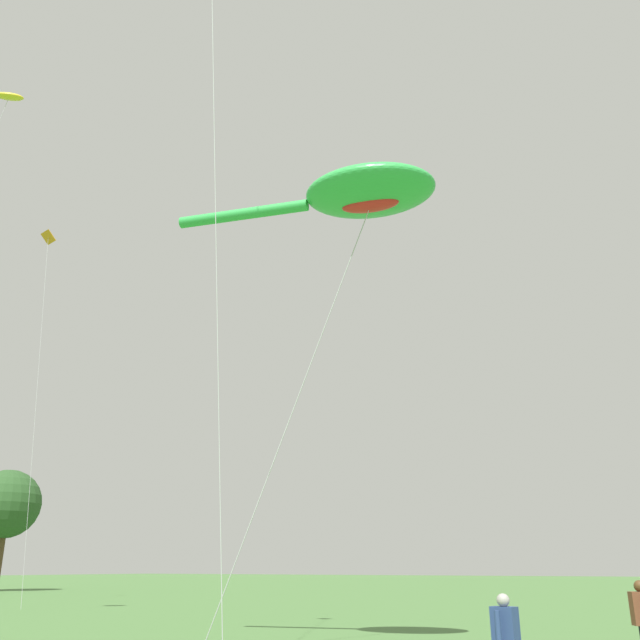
{
  "coord_description": "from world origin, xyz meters",
  "views": [
    {
      "loc": [
        -12.12,
        -0.44,
        1.89
      ],
      "look_at": [
        1.43,
        7.29,
        7.43
      ],
      "focal_mm": 39.07,
      "sensor_mm": 36.0,
      "label": 1
    }
  ],
  "objects_px": {
    "small_kite_triangle_green": "(46,263)",
    "tree_pine_center": "(6,504)",
    "small_kite_delta_white": "(8,101)",
    "big_show_kite": "(364,194)",
    "person_grey_haired_man": "(506,638)"
  },
  "relations": [
    {
      "from": "small_kite_triangle_green",
      "to": "tree_pine_center",
      "type": "distance_m",
      "value": 27.26
    },
    {
      "from": "big_show_kite",
      "to": "small_kite_delta_white",
      "type": "bearing_deg",
      "value": 166.19
    },
    {
      "from": "small_kite_delta_white",
      "to": "tree_pine_center",
      "type": "xyz_separation_m",
      "value": [
        24.38,
        28.96,
        -13.95
      ]
    },
    {
      "from": "big_show_kite",
      "to": "tree_pine_center",
      "type": "bearing_deg",
      "value": 138.25
    },
    {
      "from": "small_kite_triangle_green",
      "to": "tree_pine_center",
      "type": "height_order",
      "value": "small_kite_triangle_green"
    },
    {
      "from": "person_grey_haired_man",
      "to": "tree_pine_center",
      "type": "height_order",
      "value": "tree_pine_center"
    },
    {
      "from": "big_show_kite",
      "to": "person_grey_haired_man",
      "type": "xyz_separation_m",
      "value": [
        -3.58,
        -3.94,
        -10.59
      ]
    },
    {
      "from": "small_kite_delta_white",
      "to": "tree_pine_center",
      "type": "relative_size",
      "value": 2.19
    },
    {
      "from": "person_grey_haired_man",
      "to": "small_kite_delta_white",
      "type": "height_order",
      "value": "small_kite_delta_white"
    },
    {
      "from": "tree_pine_center",
      "to": "small_kite_delta_white",
      "type": "bearing_deg",
      "value": -130.1
    },
    {
      "from": "big_show_kite",
      "to": "person_grey_haired_man",
      "type": "bearing_deg",
      "value": -56.02
    },
    {
      "from": "big_show_kite",
      "to": "small_kite_delta_white",
      "type": "distance_m",
      "value": 19.31
    },
    {
      "from": "small_kite_triangle_green",
      "to": "tree_pine_center",
      "type": "xyz_separation_m",
      "value": [
        14.29,
        19.65,
        -12.35
      ]
    },
    {
      "from": "person_grey_haired_man",
      "to": "small_kite_delta_white",
      "type": "xyz_separation_m",
      "value": [
        3.61,
        20.83,
        19.94
      ]
    },
    {
      "from": "small_kite_delta_white",
      "to": "person_grey_haired_man",
      "type": "bearing_deg",
      "value": 130.62
    }
  ]
}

